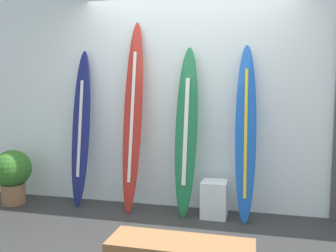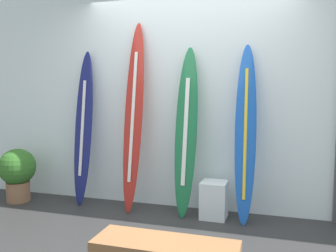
{
  "view_description": "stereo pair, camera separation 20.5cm",
  "coord_description": "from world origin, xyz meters",
  "px_view_note": "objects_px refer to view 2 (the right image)",
  "views": [
    {
      "loc": [
        0.78,
        -2.91,
        1.41
      ],
      "look_at": [
        -0.18,
        0.95,
        1.01
      ],
      "focal_mm": 37.85,
      "sensor_mm": 36.0,
      "label": 1
    },
    {
      "loc": [
        0.98,
        -2.86,
        1.41
      ],
      "look_at": [
        -0.18,
        0.95,
        1.01
      ],
      "focal_mm": 37.85,
      "sensor_mm": 36.0,
      "label": 2
    }
  ],
  "objects_px": {
    "surfboard_emerald": "(186,133)",
    "potted_plant": "(17,171)",
    "surfboard_crimson": "(133,118)",
    "surfboard_cobalt": "(245,135)",
    "bench": "(165,251)",
    "surfboard_navy": "(83,129)",
    "display_block_left": "(214,200)"
  },
  "relations": [
    {
      "from": "surfboard_emerald",
      "to": "potted_plant",
      "type": "height_order",
      "value": "surfboard_emerald"
    },
    {
      "from": "surfboard_navy",
      "to": "bench",
      "type": "distance_m",
      "value": 2.5
    },
    {
      "from": "surfboard_emerald",
      "to": "display_block_left",
      "type": "xyz_separation_m",
      "value": [
        0.33,
        -0.02,
        -0.74
      ]
    },
    {
      "from": "surfboard_cobalt",
      "to": "bench",
      "type": "height_order",
      "value": "surfboard_cobalt"
    },
    {
      "from": "potted_plant",
      "to": "bench",
      "type": "relative_size",
      "value": 0.74
    },
    {
      "from": "surfboard_navy",
      "to": "display_block_left",
      "type": "height_order",
      "value": "surfboard_navy"
    },
    {
      "from": "surfboard_crimson",
      "to": "display_block_left",
      "type": "bearing_deg",
      "value": -1.48
    },
    {
      "from": "surfboard_crimson",
      "to": "surfboard_emerald",
      "type": "bearing_deg",
      "value": -0.48
    },
    {
      "from": "surfboard_cobalt",
      "to": "potted_plant",
      "type": "distance_m",
      "value": 2.87
    },
    {
      "from": "surfboard_emerald",
      "to": "surfboard_crimson",
      "type": "bearing_deg",
      "value": 179.52
    },
    {
      "from": "surfboard_cobalt",
      "to": "surfboard_crimson",
      "type": "bearing_deg",
      "value": 179.34
    },
    {
      "from": "surfboard_cobalt",
      "to": "bench",
      "type": "relative_size",
      "value": 2.08
    },
    {
      "from": "bench",
      "to": "surfboard_emerald",
      "type": "bearing_deg",
      "value": 99.91
    },
    {
      "from": "potted_plant",
      "to": "bench",
      "type": "xyz_separation_m",
      "value": [
        2.48,
        -1.63,
        0.01
      ]
    },
    {
      "from": "surfboard_navy",
      "to": "surfboard_emerald",
      "type": "relative_size",
      "value": 1.0
    },
    {
      "from": "surfboard_navy",
      "to": "display_block_left",
      "type": "distance_m",
      "value": 1.8
    },
    {
      "from": "surfboard_navy",
      "to": "surfboard_crimson",
      "type": "height_order",
      "value": "surfboard_crimson"
    },
    {
      "from": "surfboard_crimson",
      "to": "surfboard_emerald",
      "type": "distance_m",
      "value": 0.65
    },
    {
      "from": "surfboard_crimson",
      "to": "surfboard_cobalt",
      "type": "height_order",
      "value": "surfboard_crimson"
    },
    {
      "from": "surfboard_crimson",
      "to": "surfboard_emerald",
      "type": "xyz_separation_m",
      "value": [
        0.64,
        -0.01,
        -0.15
      ]
    },
    {
      "from": "surfboard_navy",
      "to": "surfboard_crimson",
      "type": "bearing_deg",
      "value": -2.03
    },
    {
      "from": "surfboard_emerald",
      "to": "potted_plant",
      "type": "bearing_deg",
      "value": -175.83
    },
    {
      "from": "surfboard_navy",
      "to": "display_block_left",
      "type": "xyz_separation_m",
      "value": [
        1.64,
        -0.05,
        -0.73
      ]
    },
    {
      "from": "surfboard_emerald",
      "to": "surfboard_cobalt",
      "type": "distance_m",
      "value": 0.65
    },
    {
      "from": "surfboard_navy",
      "to": "potted_plant",
      "type": "xyz_separation_m",
      "value": [
        -0.85,
        -0.19,
        -0.54
      ]
    },
    {
      "from": "surfboard_emerald",
      "to": "display_block_left",
      "type": "distance_m",
      "value": 0.81
    },
    {
      "from": "surfboard_crimson",
      "to": "bench",
      "type": "height_order",
      "value": "surfboard_crimson"
    },
    {
      "from": "surfboard_navy",
      "to": "surfboard_cobalt",
      "type": "xyz_separation_m",
      "value": [
        1.97,
        -0.04,
        0.0
      ]
    },
    {
      "from": "surfboard_cobalt",
      "to": "display_block_left",
      "type": "height_order",
      "value": "surfboard_cobalt"
    },
    {
      "from": "surfboard_emerald",
      "to": "bench",
      "type": "bearing_deg",
      "value": -80.09
    },
    {
      "from": "potted_plant",
      "to": "surfboard_navy",
      "type": "bearing_deg",
      "value": 12.39
    },
    {
      "from": "potted_plant",
      "to": "bench",
      "type": "height_order",
      "value": "potted_plant"
    }
  ]
}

